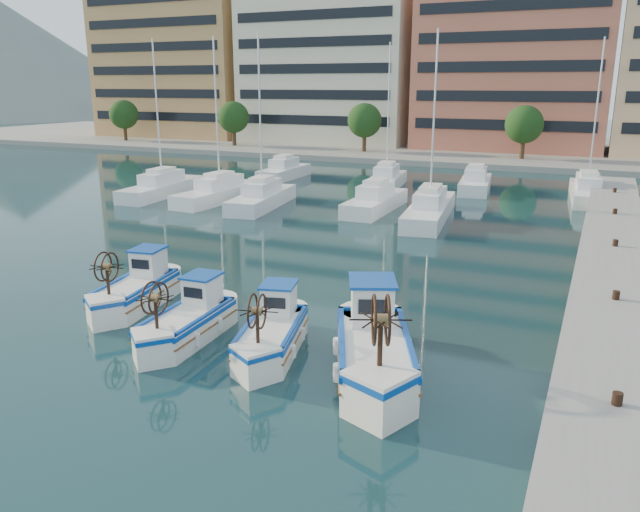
{
  "coord_description": "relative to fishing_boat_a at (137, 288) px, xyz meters",
  "views": [
    {
      "loc": [
        12.12,
        -16.6,
        8.33
      ],
      "look_at": [
        1.9,
        5.89,
        1.5
      ],
      "focal_mm": 35.0,
      "sensor_mm": 36.0,
      "label": 1
    }
  ],
  "objects": [
    {
      "name": "quay",
      "position": [
        16.78,
        6.72,
        -0.13
      ],
      "size": [
        3.0,
        60.0,
        1.2
      ],
      "primitive_type": "cube",
      "color": "gray",
      "rests_on": "ground"
    },
    {
      "name": "fishing_boat_c",
      "position": [
        6.82,
        -1.58,
        -0.03
      ],
      "size": [
        2.58,
        4.18,
        2.53
      ],
      "rotation": [
        0.0,
        0.0,
        0.26
      ],
      "color": "white",
      "rests_on": "ground"
    },
    {
      "name": "waterfront",
      "position": [
        13.02,
        63.76,
        10.37
      ],
      "size": [
        180.0,
        40.0,
        25.6
      ],
      "color": "gray",
      "rests_on": "ground"
    },
    {
      "name": "fishing_boat_d",
      "position": [
        10.32,
        -1.76,
        0.17
      ],
      "size": [
        3.89,
        5.37,
        3.24
      ],
      "rotation": [
        0.0,
        0.0,
        0.41
      ],
      "color": "white",
      "rests_on": "ground"
    },
    {
      "name": "ground",
      "position": [
        3.78,
        -1.28,
        -0.73
      ],
      "size": [
        300.0,
        300.0,
        0.0
      ],
      "primitive_type": "plane",
      "color": "#193C41",
      "rests_on": "ground"
    },
    {
      "name": "fishing_boat_b",
      "position": [
        3.76,
        -1.85,
        -0.03
      ],
      "size": [
        1.88,
        4.12,
        2.54
      ],
      "rotation": [
        0.0,
        0.0,
        0.06
      ],
      "color": "white",
      "rests_on": "ground"
    },
    {
      "name": "yacht_marina",
      "position": [
        1.05,
        25.84,
        -0.2
      ],
      "size": [
        39.11,
        21.33,
        11.5
      ],
      "color": "white",
      "rests_on": "ground"
    },
    {
      "name": "fishing_boat_a",
      "position": [
        0.0,
        0.0,
        0.0
      ],
      "size": [
        2.34,
        4.33,
        2.63
      ],
      "rotation": [
        0.0,
        0.0,
        0.16
      ],
      "color": "white",
      "rests_on": "ground"
    },
    {
      "name": "hill_west",
      "position": [
        -136.22,
        108.72,
        -0.73
      ],
      "size": [
        180.0,
        180.0,
        60.0
      ],
      "primitive_type": "cone",
      "color": "slate",
      "rests_on": "ground"
    }
  ]
}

